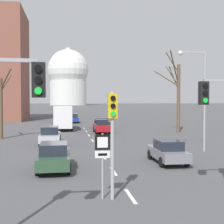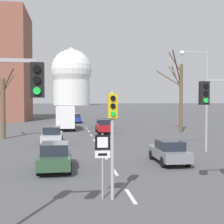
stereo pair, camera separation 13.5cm
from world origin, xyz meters
name	(u,v)px [view 1 (the left image)]	position (x,y,z in m)	size (l,w,h in m)	color
lane_stripe_1	(130,196)	(0.00, 6.72, 0.00)	(0.16, 2.00, 0.01)	silver
lane_stripe_2	(114,171)	(0.00, 11.22, 0.00)	(0.16, 2.00, 0.01)	silver
lane_stripe_3	(104,157)	(0.00, 15.72, 0.00)	(0.16, 2.00, 0.01)	silver
lane_stripe_4	(97,147)	(0.00, 20.22, 0.00)	(0.16, 2.00, 0.01)	silver
lane_stripe_5	(92,140)	(0.00, 24.72, 0.00)	(0.16, 2.00, 0.01)	silver
lane_stripe_6	(89,135)	(0.00, 29.22, 0.00)	(0.16, 2.00, 0.01)	silver
lane_stripe_7	(86,131)	(0.00, 33.72, 0.00)	(0.16, 2.00, 0.01)	silver
lane_stripe_8	(84,128)	(0.00, 38.22, 0.00)	(0.16, 2.00, 0.01)	silver
traffic_signal_centre_tall	(112,124)	(-0.80, 6.40, 3.00)	(0.36, 0.34, 4.28)	#9E9EA3
traffic_signal_near_left	(5,98)	(-4.22, 3.13, 3.97)	(1.70, 0.34, 5.25)	#9E9EA3
traffic_signal_near_right	(222,104)	(3.80, 6.48, 3.77)	(1.58, 0.34, 4.99)	#9E9EA3
route_sign_post	(103,154)	(-1.17, 6.51, 1.79)	(0.60, 0.08, 2.61)	#9E9EA3
street_lamp_right	(199,89)	(7.49, 16.84, 4.75)	(2.24, 0.36, 7.65)	#9E9EA3
sedan_near_left	(168,151)	(3.70, 13.01, 0.74)	(1.71, 4.07, 1.45)	slate
sedan_near_right	(54,156)	(-3.26, 12.07, 0.78)	(1.81, 4.27, 1.55)	#2D4C33
sedan_mid_centre	(73,118)	(-1.27, 48.95, 0.82)	(1.90, 3.88, 1.63)	navy
sedan_far_left	(102,123)	(2.53, 38.19, 0.78)	(1.90, 4.44, 1.48)	black
sedan_far_right	(101,126)	(1.65, 31.38, 0.84)	(1.72, 4.37, 1.68)	maroon
sedan_distant_centre	(50,135)	(-3.96, 22.53, 0.82)	(1.82, 4.51, 1.62)	#B7B7BC
delivery_truck	(63,117)	(-2.90, 36.20, 1.70)	(2.44, 7.20, 3.14)	#333842
bare_tree_left_near	(0,104)	(-9.14, 27.22, 3.54)	(3.41, 2.87, 7.10)	brown
bare_tree_right_near	(177,93)	(10.94, 30.91, 4.82)	(3.07, 5.27, 9.77)	brown
capitol_dome	(68,77)	(0.00, 254.89, 22.98)	(33.40, 33.40, 47.18)	silver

